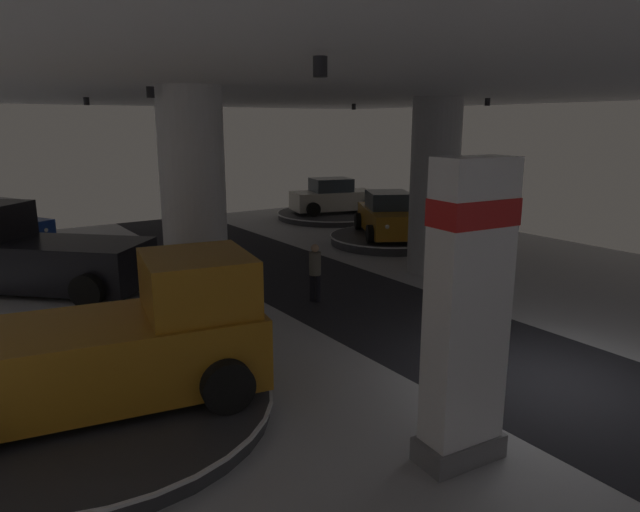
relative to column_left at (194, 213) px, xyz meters
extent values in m
cube|color=#B2B2B7|center=(4.41, -6.31, -2.77)|extent=(24.00, 44.00, 0.05)
cube|color=#232328|center=(4.41, -6.31, -2.75)|extent=(4.40, 44.00, 0.01)
cube|color=silver|center=(4.41, -6.31, 2.80)|extent=(24.00, 44.00, 0.10)
cylinder|color=black|center=(-1.04, -6.54, 2.57)|extent=(0.16, 0.16, 0.22)
cylinder|color=black|center=(-0.88, -0.21, 2.57)|extent=(0.16, 0.16, 0.22)
cylinder|color=black|center=(-0.84, 5.66, 2.57)|extent=(0.16, 0.16, 0.22)
cylinder|color=black|center=(9.14, -0.39, 2.57)|extent=(0.16, 0.16, 0.22)
cylinder|color=black|center=(8.95, 5.86, 2.57)|extent=(0.16, 0.16, 0.22)
cylinder|color=silver|center=(0.00, 0.00, 0.00)|extent=(1.42, 1.42, 5.50)
cylinder|color=#ADADB2|center=(8.33, 0.82, 0.00)|extent=(1.54, 1.54, 5.50)
cube|color=slate|center=(1.03, -7.04, -2.58)|extent=(1.32, 0.75, 0.35)
cube|color=white|center=(1.03, -7.04, -0.42)|extent=(1.14, 0.65, 3.95)
cube|color=red|center=(1.03, -7.04, 0.84)|extent=(1.17, 0.68, 0.36)
cylinder|color=#B7B7BC|center=(-2.52, 4.21, -2.58)|extent=(5.57, 5.57, 0.33)
cylinder|color=black|center=(-2.52, 4.21, -2.45)|extent=(5.68, 5.68, 0.05)
cube|color=black|center=(-2.52, 4.21, -1.67)|extent=(5.26, 5.20, 1.20)
cube|color=#28333D|center=(-3.37, 5.04, -0.62)|extent=(1.28, 1.31, 0.75)
cylinder|color=black|center=(-3.03, 6.35, -2.00)|extent=(0.80, 0.79, 0.84)
cylinder|color=black|center=(-2.01, 2.07, -2.00)|extent=(0.80, 0.79, 0.84)
cylinder|color=black|center=(-0.37, 3.76, -2.00)|extent=(0.80, 0.79, 0.84)
cylinder|color=#333338|center=(11.82, 11.16, -2.60)|extent=(5.63, 5.63, 0.31)
cylinder|color=white|center=(11.82, 11.16, -2.47)|extent=(5.74, 5.74, 0.05)
cube|color=silver|center=(11.82, 11.16, -1.83)|extent=(4.52, 2.79, 0.90)
cube|color=#2D3842|center=(11.67, 11.19, -1.09)|extent=(2.23, 1.98, 0.70)
cylinder|color=black|center=(13.45, 11.77, -2.10)|extent=(0.71, 0.38, 0.68)
cylinder|color=black|center=(12.95, 9.83, -2.10)|extent=(0.71, 0.38, 0.68)
cylinder|color=black|center=(10.68, 12.48, -2.10)|extent=(0.71, 0.38, 0.68)
cylinder|color=black|center=(10.18, 10.55, -2.10)|extent=(0.71, 0.38, 0.68)
sphere|color=white|center=(13.93, 11.12, -1.72)|extent=(0.18, 0.18, 0.18)
sphere|color=white|center=(13.68, 10.16, -1.72)|extent=(0.18, 0.18, 0.18)
cylinder|color=#333338|center=(9.95, 4.81, -2.57)|extent=(4.55, 4.55, 0.36)
cylinder|color=white|center=(9.95, 4.81, -2.42)|extent=(4.64, 4.64, 0.05)
cube|color=#B77519|center=(9.95, 4.81, -1.78)|extent=(3.61, 4.55, 0.90)
cube|color=#2D3842|center=(10.02, 4.94, -1.03)|extent=(2.28, 2.42, 0.70)
cylinder|color=black|center=(10.14, 3.08, -2.05)|extent=(0.52, 0.70, 0.68)
cylinder|color=black|center=(8.39, 4.05, -2.05)|extent=(0.52, 0.70, 0.68)
cylinder|color=black|center=(11.52, 5.58, -2.05)|extent=(0.52, 0.70, 0.68)
cylinder|color=black|center=(9.77, 6.55, -2.05)|extent=(0.52, 0.70, 0.68)
sphere|color=white|center=(9.39, 2.77, -1.67)|extent=(0.18, 0.18, 0.18)
sphere|color=white|center=(8.52, 3.25, -1.67)|extent=(0.18, 0.18, 0.18)
cylinder|color=#333338|center=(-3.05, 11.71, -2.63)|extent=(4.85, 4.85, 0.24)
cylinder|color=white|center=(-3.05, 11.71, -2.54)|extent=(4.95, 4.95, 0.05)
cylinder|color=black|center=(-1.51, 10.90, -2.17)|extent=(0.51, 0.71, 0.68)
cylinder|color=black|center=(-2.82, 13.44, -2.17)|extent=(0.51, 0.71, 0.68)
sphere|color=white|center=(-1.67, 10.11, -1.78)|extent=(0.18, 0.18, 0.18)
sphere|color=white|center=(-2.55, 9.66, -1.78)|extent=(0.18, 0.18, 0.18)
cylinder|color=#333338|center=(-2.97, -2.95, -2.60)|extent=(5.57, 5.57, 0.30)
cylinder|color=white|center=(-2.97, -2.95, -2.48)|extent=(5.68, 5.68, 0.05)
cube|color=#B77519|center=(-2.97, -2.95, -1.70)|extent=(5.59, 3.01, 1.20)
cube|color=#B77519|center=(-1.29, -3.26, -0.65)|extent=(2.01, 2.17, 1.00)
cube|color=#28333D|center=(-1.80, -3.17, -0.65)|extent=(0.39, 1.73, 0.75)
cylinder|color=black|center=(-0.93, -2.13, -2.03)|extent=(0.88, 0.43, 0.84)
cylinder|color=black|center=(-1.35, -4.44, -2.03)|extent=(0.88, 0.43, 0.84)
cylinder|color=black|center=(3.35, 0.30, -2.35)|extent=(0.14, 0.14, 0.80)
cylinder|color=black|center=(3.44, 0.15, -2.35)|extent=(0.14, 0.14, 0.80)
cylinder|color=#6B665B|center=(3.39, 0.23, -1.69)|extent=(0.32, 0.32, 0.62)
sphere|color=tan|center=(3.39, 0.23, -1.27)|extent=(0.22, 0.22, 0.22)
camera|label=1|loc=(-4.70, -11.93, 1.97)|focal=31.70mm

